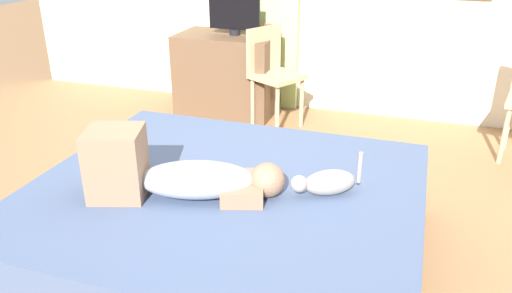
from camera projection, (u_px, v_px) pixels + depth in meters
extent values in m
plane|color=olive|center=(233.00, 261.00, 2.74)|extent=(16.00, 16.00, 0.00)
cube|color=brown|center=(227.00, 250.00, 2.71)|extent=(1.99, 1.77, 0.14)
cube|color=#425170|center=(226.00, 214.00, 2.62)|extent=(1.93, 1.72, 0.32)
ellipsoid|color=#8C939E|center=(197.00, 180.00, 2.44)|extent=(0.61, 0.42, 0.17)
sphere|color=#8C664C|center=(267.00, 180.00, 2.43)|extent=(0.17, 0.17, 0.17)
cube|color=#8C664C|center=(116.00, 163.00, 2.41)|extent=(0.32, 0.31, 0.34)
cube|color=#8C664C|center=(243.00, 188.00, 2.45)|extent=(0.28, 0.33, 0.08)
ellipsoid|color=gray|center=(330.00, 182.00, 2.45)|extent=(0.28, 0.23, 0.13)
sphere|color=gray|center=(299.00, 184.00, 2.42)|extent=(0.08, 0.08, 0.08)
cylinder|color=gray|center=(360.00, 167.00, 2.46)|extent=(0.03, 0.03, 0.16)
cube|color=brown|center=(228.00, 74.00, 4.75)|extent=(0.90, 0.56, 0.74)
cylinder|color=black|center=(235.00, 32.00, 4.57)|extent=(0.10, 0.10, 0.05)
cube|color=black|center=(234.00, 12.00, 4.50)|extent=(0.48, 0.04, 0.30)
cylinder|color=#B23D38|center=(268.00, 29.00, 4.60)|extent=(0.07, 0.07, 0.09)
cylinder|color=tan|center=(301.00, 103.00, 4.44)|extent=(0.04, 0.04, 0.44)
cylinder|color=tan|center=(277.00, 111.00, 4.25)|extent=(0.04, 0.04, 0.44)
cylinder|color=tan|center=(277.00, 95.00, 4.64)|extent=(0.04, 0.04, 0.44)
cylinder|color=tan|center=(253.00, 103.00, 4.45)|extent=(0.04, 0.04, 0.44)
cube|color=tan|center=(278.00, 76.00, 4.35)|extent=(0.51, 0.51, 0.04)
cube|color=tan|center=(264.00, 49.00, 4.38)|extent=(0.22, 0.35, 0.38)
cylinder|color=tan|center=(504.00, 136.00, 3.76)|extent=(0.04, 0.04, 0.44)
cylinder|color=tan|center=(508.00, 123.00, 4.00)|extent=(0.04, 0.04, 0.44)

